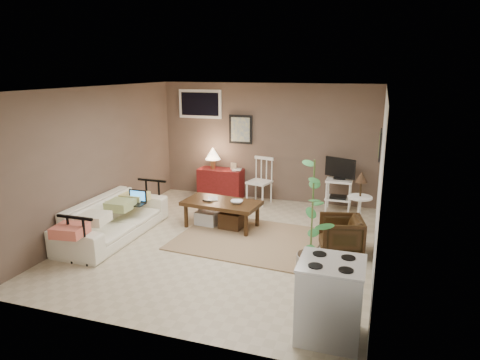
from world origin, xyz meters
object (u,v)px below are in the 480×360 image
(red_console, at_px, (220,180))
(potted_plant, at_px, (312,216))
(tv_stand, at_px, (339,183))
(side_table, at_px, (360,195))
(stove, at_px, (330,300))
(coffee_table, at_px, (221,212))
(armchair, at_px, (341,233))
(spindle_chair, at_px, (260,182))
(sofa, at_px, (113,212))

(red_console, height_order, potted_plant, potted_plant)
(tv_stand, bearing_deg, side_table, -67.64)
(red_console, distance_m, stove, 5.09)
(coffee_table, distance_m, stove, 3.38)
(red_console, relative_size, potted_plant, 0.67)
(red_console, height_order, armchair, red_console)
(coffee_table, xyz_separation_m, spindle_chair, (0.26, 1.54, 0.17))
(armchair, bearing_deg, sofa, -94.90)
(red_console, distance_m, potted_plant, 3.90)
(stove, bearing_deg, red_console, 123.35)
(sofa, xyz_separation_m, potted_plant, (3.27, -0.42, 0.44))
(stove, bearing_deg, sofa, 155.79)
(tv_stand, distance_m, armchair, 2.01)
(coffee_table, bearing_deg, spindle_chair, 80.47)
(side_table, distance_m, stove, 3.08)
(stove, bearing_deg, potted_plant, 107.69)
(armchair, distance_m, stove, 2.15)
(coffee_table, xyz_separation_m, red_console, (-0.64, 1.65, 0.10))
(side_table, xyz_separation_m, stove, (-0.12, -3.07, -0.23))
(side_table, bearing_deg, stove, -92.26)
(sofa, distance_m, stove, 4.01)
(spindle_chair, height_order, potted_plant, potted_plant)
(sofa, relative_size, armchair, 3.48)
(spindle_chair, bearing_deg, armchair, -47.69)
(sofa, distance_m, tv_stand, 4.17)
(potted_plant, bearing_deg, coffee_table, 141.95)
(spindle_chair, relative_size, tv_stand, 0.90)
(red_console, xyz_separation_m, side_table, (2.92, -1.18, 0.28))
(red_console, bearing_deg, armchair, -37.77)
(coffee_table, bearing_deg, armchair, -12.35)
(red_console, bearing_deg, stove, -56.65)
(spindle_chair, bearing_deg, stove, -65.39)
(sofa, relative_size, red_console, 1.99)
(sofa, xyz_separation_m, tv_stand, (3.34, 2.49, 0.13))
(spindle_chair, height_order, armchair, spindle_chair)
(sofa, xyz_separation_m, red_console, (0.86, 2.61, -0.05))
(spindle_chair, bearing_deg, red_console, 172.84)
(sofa, bearing_deg, side_table, -69.34)
(red_console, xyz_separation_m, potted_plant, (2.41, -3.03, 0.49))
(tv_stand, height_order, potted_plant, potted_plant)
(armchair, height_order, stove, stove)
(tv_stand, bearing_deg, armchair, -83.30)
(potted_plant, relative_size, stove, 1.92)
(side_table, bearing_deg, red_console, 157.93)
(sofa, xyz_separation_m, spindle_chair, (1.76, 2.49, 0.02))
(sofa, height_order, tv_stand, tv_stand)
(red_console, relative_size, side_table, 1.02)
(sofa, relative_size, spindle_chair, 2.29)
(spindle_chair, height_order, stove, spindle_chair)
(armchair, relative_size, potted_plant, 0.38)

